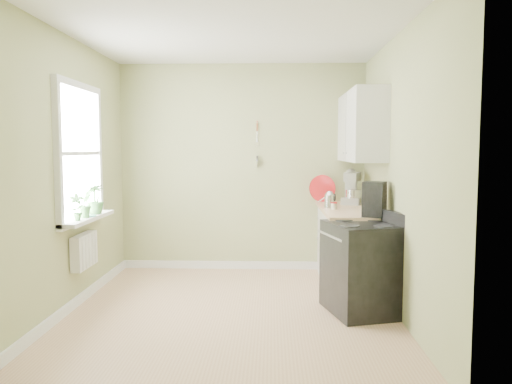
{
  "coord_description": "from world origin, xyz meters",
  "views": [
    {
      "loc": [
        0.39,
        -4.75,
        1.59
      ],
      "look_at": [
        0.22,
        0.55,
        1.14
      ],
      "focal_mm": 35.0,
      "sensor_mm": 36.0,
      "label": 1
    }
  ],
  "objects_px": {
    "stand_mixer": "(352,189)",
    "kettle": "(329,200)",
    "stove": "(362,267)",
    "coffee_maker": "(374,200)"
  },
  "relations": [
    {
      "from": "stand_mixer",
      "to": "kettle",
      "type": "distance_m",
      "value": 0.55
    },
    {
      "from": "stand_mixer",
      "to": "kettle",
      "type": "bearing_deg",
      "value": -127.75
    },
    {
      "from": "stand_mixer",
      "to": "kettle",
      "type": "relative_size",
      "value": 2.25
    },
    {
      "from": "stove",
      "to": "kettle",
      "type": "relative_size",
      "value": 5.1
    },
    {
      "from": "stand_mixer",
      "to": "stove",
      "type": "bearing_deg",
      "value": -94.8
    },
    {
      "from": "coffee_maker",
      "to": "stand_mixer",
      "type": "bearing_deg",
      "value": 91.6
    },
    {
      "from": "stove",
      "to": "stand_mixer",
      "type": "relative_size",
      "value": 2.27
    },
    {
      "from": "kettle",
      "to": "coffee_maker",
      "type": "distance_m",
      "value": 0.83
    },
    {
      "from": "stove",
      "to": "coffee_maker",
      "type": "xyz_separation_m",
      "value": [
        0.15,
        0.25,
        0.63
      ]
    },
    {
      "from": "kettle",
      "to": "coffee_maker",
      "type": "xyz_separation_m",
      "value": [
        0.37,
        -0.74,
        0.07
      ]
    }
  ]
}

